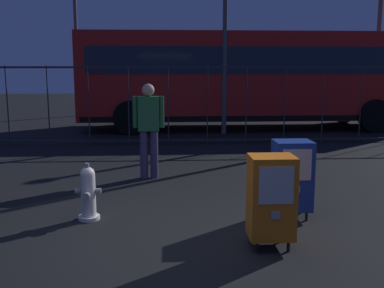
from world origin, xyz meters
TOP-DOWN VIEW (x-y plane):
  - ground_plane at (0.00, 0.00)m, footprint 60.00×60.00m
  - fire_hydrant at (-1.07, 0.73)m, footprint 0.33×0.32m
  - newspaper_box_primary at (1.07, -0.32)m, footprint 0.48×0.42m
  - newspaper_box_secondary at (1.57, 0.65)m, footprint 0.48×0.42m
  - pedestrian at (-0.36, 2.95)m, footprint 0.55×0.22m
  - fence_barrier at (-0.00, 6.57)m, footprint 18.03×0.04m
  - bus_near at (2.56, 9.57)m, footprint 10.52×2.83m
  - street_light_near_left at (-3.58, 13.69)m, footprint 0.32×0.32m
  - street_light_near_right at (6.88, 9.83)m, footprint 0.32×0.32m

SIDE VIEW (x-z plane):
  - ground_plane at x=0.00m, z-range 0.00..0.00m
  - fire_hydrant at x=-1.07m, z-range -0.02..0.72m
  - newspaper_box_primary at x=1.07m, z-range 0.06..1.08m
  - newspaper_box_secondary at x=1.57m, z-range 0.06..1.08m
  - pedestrian at x=-0.36m, z-range 0.11..1.78m
  - fence_barrier at x=0.00m, z-range 0.02..2.02m
  - bus_near at x=2.56m, z-range 0.21..3.21m
  - street_light_near_right at x=6.88m, z-range 0.55..7.16m
  - street_light_near_left at x=-3.58m, z-range 0.57..8.37m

